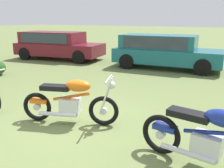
# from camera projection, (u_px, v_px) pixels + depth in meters

# --- Properties ---
(ground_plane) EXTENTS (120.00, 120.00, 0.00)m
(ground_plane) POSITION_uv_depth(u_px,v_px,m) (69.00, 124.00, 5.04)
(ground_plane) COLOR olive
(motorcycle_orange) EXTENTS (1.97, 0.96, 1.02)m
(motorcycle_orange) POSITION_uv_depth(u_px,v_px,m) (70.00, 101.00, 4.96)
(motorcycle_orange) COLOR black
(motorcycle_orange) RESTS_ON ground
(motorcycle_blue) EXTENTS (2.03, 0.64, 1.02)m
(motorcycle_blue) POSITION_uv_depth(u_px,v_px,m) (208.00, 138.00, 3.42)
(motorcycle_blue) COLOR black
(motorcycle_blue) RESTS_ON ground
(car_burgundy) EXTENTS (4.78, 2.37, 1.43)m
(car_burgundy) POSITION_uv_depth(u_px,v_px,m) (56.00, 43.00, 12.80)
(car_burgundy) COLOR maroon
(car_burgundy) RESTS_ON ground
(car_teal) EXTENTS (4.59, 2.08, 1.43)m
(car_teal) POSITION_uv_depth(u_px,v_px,m) (163.00, 49.00, 10.46)
(car_teal) COLOR #19606B
(car_teal) RESTS_ON ground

